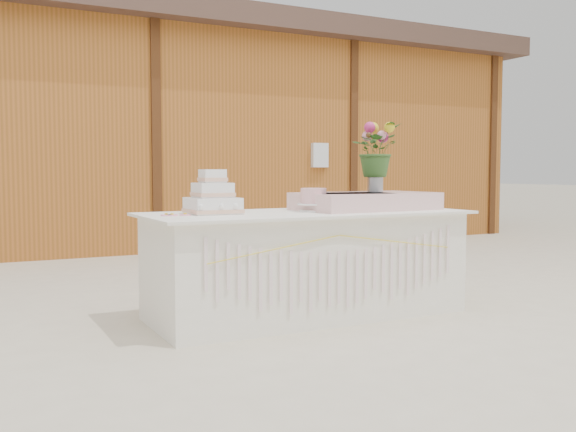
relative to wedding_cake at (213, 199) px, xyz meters
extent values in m
plane|color=beige|center=(0.70, -0.09, -0.88)|extent=(80.00, 80.00, 0.00)
cube|color=#A05821|center=(0.70, 5.91, 0.62)|extent=(12.00, 4.00, 3.00)
cube|color=#453026|center=(0.70, 5.91, 2.27)|extent=(12.60, 4.60, 0.30)
cube|color=white|center=(0.70, -0.09, -0.50)|extent=(2.28, 0.88, 0.75)
cube|color=white|center=(0.70, -0.09, -0.12)|extent=(2.40, 1.00, 0.02)
cube|color=white|center=(0.00, 0.00, -0.05)|extent=(0.33, 0.33, 0.11)
cube|color=#F1B698|center=(0.00, 0.00, -0.08)|extent=(0.35, 0.35, 0.03)
cube|color=white|center=(0.00, 0.00, 0.06)|extent=(0.24, 0.24, 0.10)
cube|color=#F1B698|center=(0.00, 0.00, 0.03)|extent=(0.25, 0.25, 0.03)
cube|color=white|center=(0.00, 0.00, 0.16)|extent=(0.16, 0.16, 0.09)
cube|color=#F1B698|center=(0.00, 0.00, 0.13)|extent=(0.17, 0.17, 0.03)
cylinder|color=white|center=(0.74, -0.12, -0.10)|extent=(0.21, 0.21, 0.01)
cylinder|color=white|center=(0.74, -0.12, -0.07)|extent=(0.06, 0.06, 0.04)
cylinder|color=white|center=(0.74, -0.12, -0.05)|extent=(0.24, 0.24, 0.01)
cylinder|color=#EDACAB|center=(0.74, -0.12, 0.01)|extent=(0.19, 0.19, 0.11)
cube|color=beige|center=(1.22, -0.08, -0.04)|extent=(1.09, 0.67, 0.13)
cylinder|color=#B0B0B5|center=(1.35, -0.04, 0.11)|extent=(0.12, 0.12, 0.17)
imported|color=#335A24|center=(1.35, -0.04, 0.41)|extent=(0.48, 0.45, 0.42)
camera|label=1|loc=(-1.58, -4.21, 0.19)|focal=40.00mm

